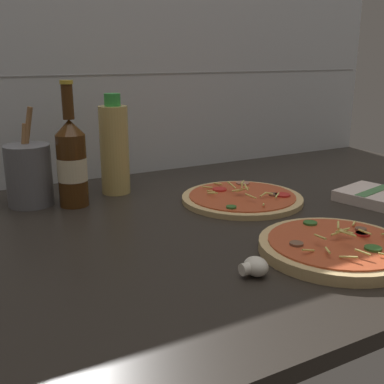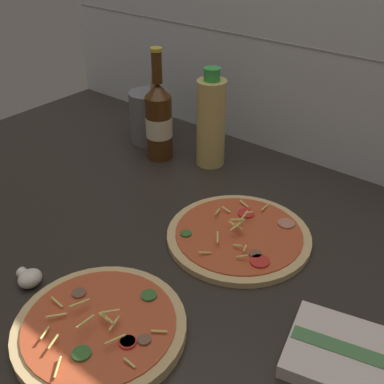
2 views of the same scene
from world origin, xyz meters
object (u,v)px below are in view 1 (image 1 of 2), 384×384
at_px(pizza_near, 336,247).
at_px(dish_towel, 374,196).
at_px(oil_bottle, 114,148).
at_px(mushroom_left, 255,267).
at_px(beer_bottle, 72,162).
at_px(utensil_crock, 29,174).
at_px(pizza_far, 242,198).

distance_m(pizza_near, dish_towel, 0.35).
height_order(oil_bottle, dish_towel, oil_bottle).
relative_size(pizza_near, mushroom_left, 5.90).
height_order(beer_bottle, dish_towel, beer_bottle).
bearing_deg(utensil_crock, pizza_near, -53.47).
xyz_separation_m(pizza_far, dish_towel, (0.27, -0.15, 0.00)).
distance_m(pizza_far, oil_bottle, 0.33).
xyz_separation_m(beer_bottle, dish_towel, (0.61, -0.30, -0.09)).
height_order(beer_bottle, utensil_crock, beer_bottle).
height_order(pizza_far, dish_towel, pizza_far).
bearing_deg(pizza_far, oil_bottle, 137.31).
xyz_separation_m(pizza_near, mushroom_left, (-0.17, -0.00, 0.00)).
bearing_deg(pizza_near, mushroom_left, -178.85).
xyz_separation_m(pizza_near, dish_towel, (0.30, 0.18, 0.00)).
bearing_deg(utensil_crock, pizza_far, -26.10).
distance_m(pizza_far, mushroom_left, 0.39).
height_order(pizza_near, utensil_crock, utensil_crock).
height_order(pizza_near, beer_bottle, beer_bottle).
relative_size(mushroom_left, utensil_crock, 0.20).
distance_m(utensil_crock, dish_towel, 0.78).
relative_size(beer_bottle, dish_towel, 1.66).
height_order(beer_bottle, mushroom_left, beer_bottle).
bearing_deg(utensil_crock, dish_towel, -27.11).
bearing_deg(mushroom_left, oil_bottle, 92.32).
bearing_deg(beer_bottle, utensil_crock, 147.68).
xyz_separation_m(pizza_near, utensil_crock, (-0.40, 0.54, 0.06)).
bearing_deg(oil_bottle, mushroom_left, -87.68).
relative_size(pizza_near, oil_bottle, 1.10).
xyz_separation_m(beer_bottle, oil_bottle, (0.12, 0.05, 0.01)).
xyz_separation_m(pizza_far, mushroom_left, (-0.21, -0.33, 0.01)).
xyz_separation_m(pizza_far, oil_bottle, (-0.23, 0.21, 0.10)).
bearing_deg(pizza_near, pizza_far, 84.30).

